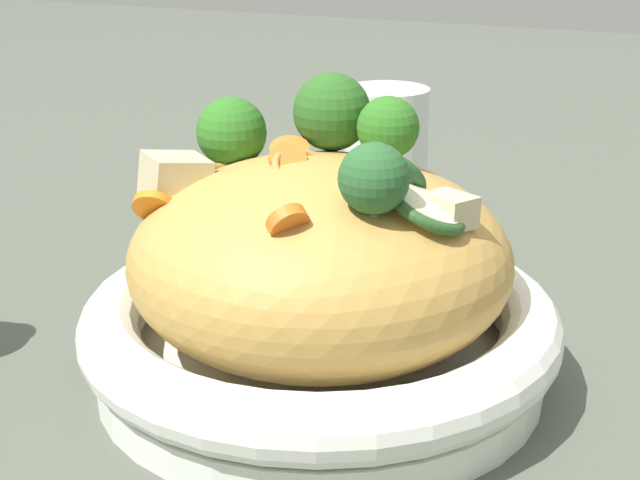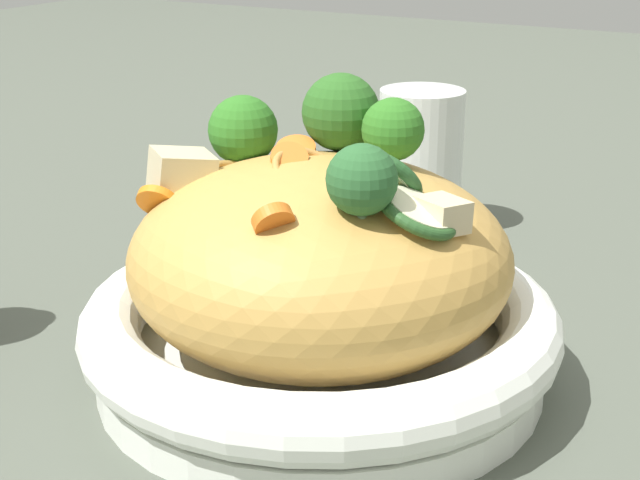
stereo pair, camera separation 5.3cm
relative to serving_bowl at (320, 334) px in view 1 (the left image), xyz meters
The scene contains 8 objects.
ground_plane 0.03m from the serving_bowl, ahead, with size 3.00×3.00×0.00m, color #4D5348.
serving_bowl is the anchor object (origin of this frame).
noodle_heap 0.05m from the serving_bowl, behind, with size 0.21×0.21×0.11m.
broccoli_florets 0.11m from the serving_bowl, 116.09° to the left, with size 0.16×0.14×0.06m.
carrot_coins 0.10m from the serving_bowl, 145.02° to the right, with size 0.12×0.12×0.04m.
zucchini_slices 0.11m from the serving_bowl, 10.45° to the right, with size 0.08×0.07×0.04m.
chicken_chunks 0.10m from the serving_bowl, 164.15° to the right, with size 0.20×0.05×0.03m.
drinking_glass 0.27m from the serving_bowl, 101.61° to the left, with size 0.07×0.07×0.12m.
Camera 1 is at (0.19, -0.45, 0.27)m, focal length 53.74 mm.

